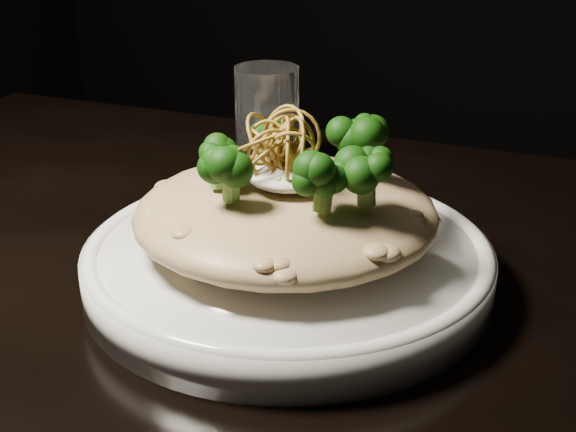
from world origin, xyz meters
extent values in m
cube|color=black|center=(0.00, 0.00, 0.73)|extent=(1.10, 0.80, 0.04)
cylinder|color=black|center=(-0.48, 0.33, 0.35)|extent=(0.05, 0.05, 0.71)
cylinder|color=white|center=(0.00, 0.03, 0.77)|extent=(0.30, 0.30, 0.03)
ellipsoid|color=brown|center=(0.00, 0.04, 0.81)|extent=(0.22, 0.22, 0.05)
ellipsoid|color=white|center=(0.00, 0.03, 0.84)|extent=(0.06, 0.06, 0.02)
cylinder|color=white|center=(-0.10, 0.24, 0.81)|extent=(0.07, 0.07, 0.11)
camera|label=1|loc=(0.20, -0.46, 1.04)|focal=50.00mm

